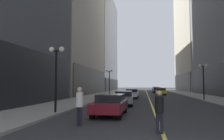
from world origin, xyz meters
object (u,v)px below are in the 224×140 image
Objects in this scene: car_grey at (124,97)px; pedestrian_in_white_shirt at (80,103)px; pedestrian_in_black_coat at (159,108)px; car_navy at (157,90)px; street_lamp_left_near at (56,64)px; car_white at (132,93)px; car_maroon at (111,104)px; car_blue at (155,89)px; car_yellow at (161,91)px; street_lamp_left_far at (109,77)px; street_lamp_right_mid at (203,74)px.

car_grey is 2.63× the size of pedestrian_in_white_shirt.
pedestrian_in_black_coat is (2.47, -11.19, 0.27)m from car_grey.
car_navy is 0.97× the size of street_lamp_left_near.
car_white is 20.25m from pedestrian_in_white_shirt.
pedestrian_in_black_coat is (-2.43, -41.15, 0.27)m from car_navy.
car_maroon and car_blue have the same top height.
pedestrian_in_white_shirt is at bearing -101.37° from car_yellow.
street_lamp_left_far reaches higher than car_blue.
pedestrian_in_white_shirt is 4.80m from street_lamp_left_near.
car_maroon is 2.30× the size of pedestrian_in_white_shirt.
car_yellow is (5.27, 27.37, 0.00)m from car_maroon.
car_maroon is 0.94× the size of street_lamp_left_far.
pedestrian_in_black_coat is at bearing -76.28° from street_lamp_left_far.
car_maroon is 0.87× the size of car_grey.
car_white is 31.18m from car_blue.
street_lamp_left_near is (-8.87, -27.51, 2.54)m from car_yellow.
car_grey is 1.08× the size of street_lamp_right_mid.
car_grey is at bearing -97.18° from car_blue.
car_white is at bearing 76.60° from street_lamp_left_near.
car_grey is 41.13m from car_blue.
pedestrian_in_white_shirt is 0.41× the size of street_lamp_left_near.
car_blue is 48.55m from street_lamp_left_near.
car_blue is at bearing 80.90° from car_white.
car_maroon is 27.87m from car_yellow.
car_blue is at bearing 83.57° from car_maroon.
car_blue is at bearing 89.78° from car_yellow.
street_lamp_right_mid reaches higher than car_navy.
pedestrian_in_white_shirt is 3.75m from pedestrian_in_black_coat.
car_maroon is at bearing 2.32° from street_lamp_left_near.
car_grey is at bearing 88.17° from car_maroon.
car_maroon is 2.47× the size of pedestrian_in_black_coat.
street_lamp_right_mid is at bearing 46.53° from street_lamp_left_near.
car_grey is 10.02m from car_white.
pedestrian_in_black_coat is (3.61, -1.02, -0.08)m from pedestrian_in_white_shirt.
car_grey is at bearing 60.88° from street_lamp_left_near.
car_blue is 1.08× the size of street_lamp_right_mid.
car_yellow is at bearing -89.03° from car_navy.
pedestrian_in_white_shirt is 19.77m from street_lamp_right_mid.
pedestrian_in_black_coat is (-2.67, -52.00, 0.26)m from car_blue.
street_lamp_right_mid is at bearing -83.57° from car_blue.
car_yellow is 9.29m from car_navy.
street_lamp_left_far is (-4.02, 4.53, 2.54)m from car_white.
car_navy is at bearing 82.05° from car_maroon.
car_navy is at bearing 76.74° from car_white.
pedestrian_in_black_coat is at bearing -59.15° from car_maroon.
car_navy is at bearing 60.51° from street_lamp_left_far.
car_maroon is 21.70m from street_lamp_left_far.
car_yellow is 31.96m from pedestrian_in_black_coat.
street_lamp_left_far is at bearing 90.00° from street_lamp_left_near.
car_yellow is 20.14m from car_blue.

